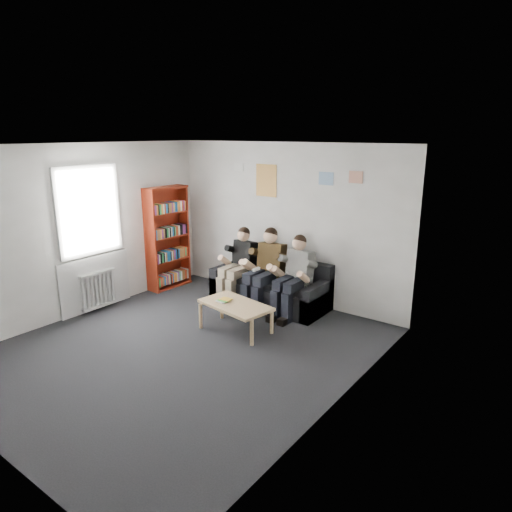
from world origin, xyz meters
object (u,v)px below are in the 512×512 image
(sofa, at_px, (271,288))
(coffee_table, at_px, (236,307))
(person_middle, at_px, (264,270))
(bookshelf, at_px, (168,238))
(person_left, at_px, (238,265))
(person_right, at_px, (293,277))

(sofa, xyz_separation_m, coffee_table, (0.23, -1.23, 0.10))
(sofa, bearing_deg, coffee_table, -79.58)
(sofa, distance_m, person_middle, 0.42)
(bookshelf, relative_size, coffee_table, 1.78)
(person_left, distance_m, person_right, 1.12)
(person_right, bearing_deg, person_middle, -175.68)
(bookshelf, distance_m, person_left, 1.54)
(person_left, distance_m, person_middle, 0.56)
(bookshelf, height_order, person_left, bookshelf)
(sofa, distance_m, coffee_table, 1.25)
(coffee_table, relative_size, person_right, 0.83)
(coffee_table, xyz_separation_m, person_right, (0.34, 1.03, 0.26))
(coffee_table, height_order, person_right, person_right)
(coffee_table, bearing_deg, bookshelf, 160.18)
(person_right, bearing_deg, sofa, 165.14)
(person_middle, bearing_deg, sofa, 83.47)
(sofa, xyz_separation_m, person_middle, (-0.00, -0.20, 0.37))
(bookshelf, height_order, person_middle, bookshelf)
(coffee_table, relative_size, person_middle, 0.80)
(person_left, relative_size, person_right, 0.99)
(sofa, relative_size, coffee_table, 1.89)
(bookshelf, height_order, coffee_table, bookshelf)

